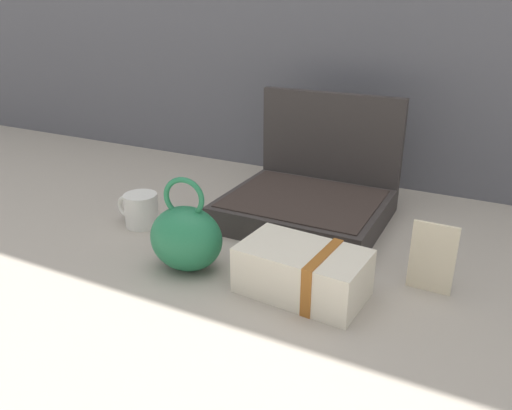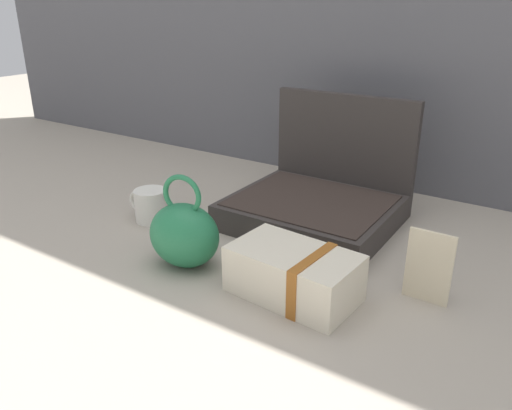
# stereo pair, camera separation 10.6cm
# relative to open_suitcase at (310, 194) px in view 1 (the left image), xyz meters

# --- Properties ---
(ground_plane) EXTENTS (6.00, 6.00, 0.00)m
(ground_plane) POSITION_rel_open_suitcase_xyz_m (-0.06, -0.23, -0.06)
(ground_plane) COLOR #9E9384
(open_suitcase) EXTENTS (0.39, 0.35, 0.30)m
(open_suitcase) POSITION_rel_open_suitcase_xyz_m (0.00, 0.00, 0.00)
(open_suitcase) COLOR #332D2B
(open_suitcase) RESTS_ON ground_plane
(teal_pouch_handbag) EXTENTS (0.17, 0.14, 0.20)m
(teal_pouch_handbag) POSITION_rel_open_suitcase_xyz_m (-0.13, -0.37, 0.01)
(teal_pouch_handbag) COLOR #237247
(teal_pouch_handbag) RESTS_ON ground_plane
(cream_toiletry_bag) EXTENTS (0.25, 0.16, 0.10)m
(cream_toiletry_bag) POSITION_rel_open_suitcase_xyz_m (0.12, -0.35, -0.02)
(cream_toiletry_bag) COLOR beige
(cream_toiletry_bag) RESTS_ON ground_plane
(coffee_mug) EXTENTS (0.12, 0.08, 0.08)m
(coffee_mug) POSITION_rel_open_suitcase_xyz_m (-0.35, -0.24, -0.02)
(coffee_mug) COLOR silver
(coffee_mug) RESTS_ON ground_plane
(info_card_left) EXTENTS (0.08, 0.01, 0.14)m
(info_card_left) POSITION_rel_open_suitcase_xyz_m (0.34, -0.23, 0.01)
(info_card_left) COLOR beige
(info_card_left) RESTS_ON ground_plane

